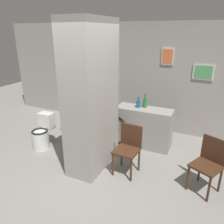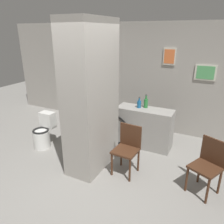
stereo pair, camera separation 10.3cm
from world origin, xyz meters
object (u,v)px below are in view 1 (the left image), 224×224
at_px(chair_by_doorway, 209,162).
at_px(bottle_tall, 145,102).
at_px(bicycle, 92,125).
at_px(toilet, 42,134).
at_px(chair_near_pillar, 128,147).

distance_m(chair_by_doorway, bottle_tall, 1.78).
distance_m(chair_by_doorway, bicycle, 2.61).
relative_size(toilet, bottle_tall, 2.49).
distance_m(chair_near_pillar, bottle_tall, 1.22).
bearing_deg(chair_near_pillar, bottle_tall, 97.11).
bearing_deg(chair_by_doorway, toilet, -153.64).
bearing_deg(chair_by_doorway, chair_near_pillar, -151.00).
bearing_deg(bottle_tall, toilet, -150.60).
height_order(bicycle, bottle_tall, bottle_tall).
bearing_deg(bottle_tall, bicycle, -165.06).
distance_m(toilet, chair_by_doorway, 3.29).
distance_m(chair_near_pillar, bicycle, 1.46).
height_order(toilet, bottle_tall, bottle_tall).
bearing_deg(toilet, bicycle, 44.70).
xyz_separation_m(chair_by_doorway, bicycle, (-2.50, 0.75, -0.13)).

